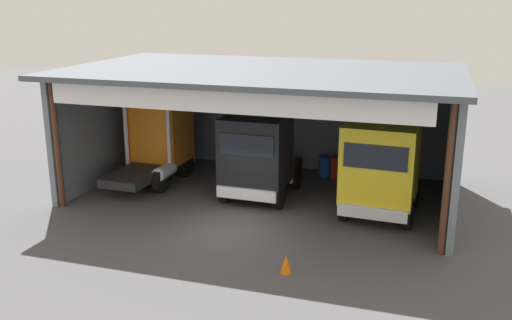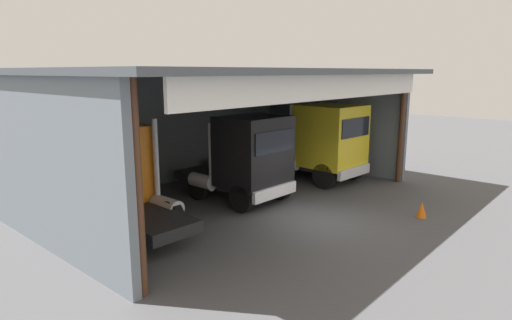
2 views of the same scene
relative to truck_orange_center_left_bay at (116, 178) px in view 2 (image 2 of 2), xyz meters
The scene contains 8 objects.
ground_plane 7.03m from the truck_orange_center_left_bay, 41.30° to the right, with size 80.00×80.00×0.00m, color #4C4C4F.
workshop_shed 5.47m from the truck_orange_center_left_bay, ahead, with size 15.32×9.32×5.24m.
truck_orange_center_left_bay is the anchor object (origin of this frame).
truck_black_center_right_bay 5.18m from the truck_orange_center_left_bay, 12.75° to the right, with size 2.70×5.11×3.47m.
truck_yellow_left_bay 10.08m from the truck_orange_center_left_bay, ahead, with size 2.77×5.23×3.64m.
oil_drum 7.67m from the truck_orange_center_left_bay, 20.65° to the left, with size 0.58×0.58×0.92m, color #194CB2.
tool_cart 8.37m from the truck_orange_center_left_bay, 18.05° to the left, with size 0.90×0.60×1.00m, color red.
traffic_cone 10.69m from the truck_orange_center_left_bay, 42.35° to the right, with size 0.36×0.36×0.56m, color orange.
Camera 2 is at (-12.30, -7.97, 5.14)m, focal length 30.26 mm.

